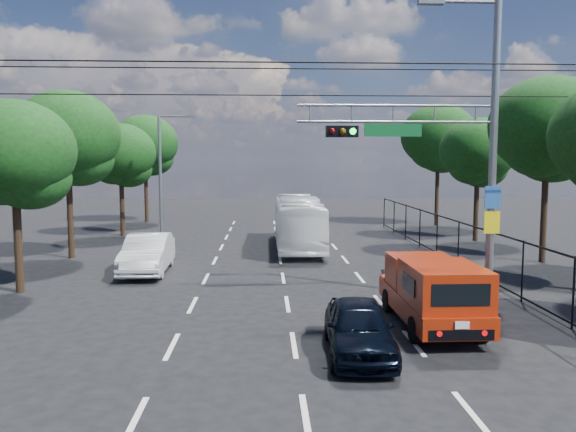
{
  "coord_description": "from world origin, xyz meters",
  "views": [
    {
      "loc": [
        -0.71,
        -9.49,
        4.52
      ],
      "look_at": [
        0.03,
        8.2,
        2.8
      ],
      "focal_mm": 35.0,
      "sensor_mm": 36.0,
      "label": 1
    }
  ],
  "objects": [
    {
      "name": "fence_right",
      "position": [
        7.6,
        12.17,
        1.03
      ],
      "size": [
        0.06,
        34.03,
        2.0
      ],
      "color": "black",
      "rests_on": "ground"
    },
    {
      "name": "white_van",
      "position": [
        -5.5,
        13.36,
        0.78
      ],
      "size": [
        1.8,
        4.78,
        1.56
      ],
      "primitive_type": "imported",
      "rotation": [
        0.0,
        0.0,
        0.03
      ],
      "color": "silver",
      "rests_on": "ground"
    },
    {
      "name": "signal_mast",
      "position": [
        5.28,
        7.99,
        5.24
      ],
      "size": [
        6.43,
        0.39,
        9.5
      ],
      "color": "slate",
      "rests_on": "ground"
    },
    {
      "name": "tree_right_c",
      "position": [
        11.82,
        15.02,
        5.73
      ],
      "size": [
        5.1,
        5.1,
        8.29
      ],
      "color": "black",
      "rests_on": "ground"
    },
    {
      "name": "tree_left_c",
      "position": [
        -9.78,
        17.02,
        5.4
      ],
      "size": [
        4.8,
        4.8,
        7.8
      ],
      "color": "black",
      "rests_on": "ground"
    },
    {
      "name": "utility_wires",
      "position": [
        0.0,
        8.83,
        7.23
      ],
      "size": [
        22.0,
        5.04,
        0.74
      ],
      "color": "black",
      "rests_on": "ground"
    },
    {
      "name": "ground",
      "position": [
        0.0,
        0.0,
        0.0
      ],
      "size": [
        120.0,
        120.0,
        0.0
      ],
      "primitive_type": "plane",
      "color": "black",
      "rests_on": "ground"
    },
    {
      "name": "lane_markings",
      "position": [
        -0.0,
        14.0,
        0.01
      ],
      "size": [
        6.12,
        38.0,
        0.01
      ],
      "color": "beige",
      "rests_on": "ground"
    },
    {
      "name": "navy_hatchback",
      "position": [
        1.49,
        3.27,
        0.64
      ],
      "size": [
        1.71,
        3.84,
        1.28
      ],
      "primitive_type": "imported",
      "rotation": [
        0.0,
        0.0,
        -0.05
      ],
      "color": "black",
      "rests_on": "ground"
    },
    {
      "name": "tree_left_e",
      "position": [
        -9.58,
        33.02,
        5.53
      ],
      "size": [
        4.92,
        4.92,
        7.99
      ],
      "color": "black",
      "rests_on": "ground"
    },
    {
      "name": "tree_right_d",
      "position": [
        11.42,
        22.02,
        4.85
      ],
      "size": [
        4.32,
        4.32,
        7.02
      ],
      "color": "black",
      "rests_on": "ground"
    },
    {
      "name": "streetlight_left",
      "position": [
        -6.33,
        22.0,
        3.94
      ],
      "size": [
        2.09,
        0.22,
        7.08
      ],
      "color": "slate",
      "rests_on": "ground"
    },
    {
      "name": "tree_left_b",
      "position": [
        -9.18,
        10.02,
        4.58
      ],
      "size": [
        4.08,
        4.08,
        6.63
      ],
      "color": "black",
      "rests_on": "ground"
    },
    {
      "name": "tree_left_d",
      "position": [
        -9.38,
        25.02,
        4.72
      ],
      "size": [
        4.2,
        4.2,
        6.83
      ],
      "color": "black",
      "rests_on": "ground"
    },
    {
      "name": "tree_right_e",
      "position": [
        11.62,
        30.02,
        5.94
      ],
      "size": [
        5.28,
        5.28,
        8.58
      ],
      "color": "black",
      "rests_on": "ground"
    },
    {
      "name": "red_pickup",
      "position": [
        3.86,
        5.41,
        1.01
      ],
      "size": [
        1.92,
        5.11,
        1.89
      ],
      "color": "black",
      "rests_on": "ground"
    },
    {
      "name": "white_bus",
      "position": [
        1.04,
        19.88,
        1.34
      ],
      "size": [
        2.3,
        9.66,
        2.69
      ],
      "primitive_type": "imported",
      "rotation": [
        0.0,
        0.0,
        -0.0
      ],
      "color": "silver",
      "rests_on": "ground"
    }
  ]
}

